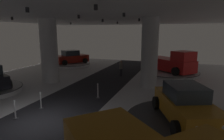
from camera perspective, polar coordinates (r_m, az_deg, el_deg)
The scene contains 14 objects.
ground at distance 10.28m, azimuth -21.27°, elevation -14.80°, with size 24.00×44.00×0.06m.
ceiling_with_spotlights at distance 9.38m, azimuth -23.79°, elevation 17.64°, with size 24.00×44.00×0.39m.
column_right at distance 15.27m, azimuth 11.18°, elevation 4.98°, with size 1.31×1.31×5.50m.
column_left at distance 17.53m, azimuth -18.32°, elevation 5.41°, with size 1.46×1.46×5.50m.
display_platform_mid_right at distance 10.00m, azimuth 20.82°, elevation -14.43°, with size 5.74×5.74×0.26m.
display_car_mid_right at distance 9.69m, azimuth 21.11°, elevation -9.66°, with size 3.38×4.57×1.71m.
display_platform_deep_right at distance 21.52m, azimuth 16.85°, elevation -0.59°, with size 6.11×6.11×0.23m.
pickup_truck_deep_right at distance 21.13m, azimuth 17.63°, elevation 2.00°, with size 5.37×5.07×2.30m.
display_platform_deep_left at distance 25.69m, azimuth -11.89°, elevation 1.66°, with size 4.69×4.69×0.35m.
display_car_deep_left at distance 25.54m, azimuth -12.03°, elevation 3.69°, with size 3.82×4.50×1.71m.
visitor_walking_near at distance 19.10m, azimuth 2.72°, elevation 0.81°, with size 0.32×0.32×1.59m.
stanchion_a at distance 11.06m, azimuth -27.02°, elevation -11.16°, with size 0.28×0.28×1.01m.
stanchion_b at distance 12.93m, azimuth -4.25°, elevation -6.75°, with size 0.28×0.28×1.01m.
stanchion_c at distance 11.87m, azimuth -20.52°, elevation -9.14°, with size 0.28×0.28×1.01m.
Camera 1 is at (6.23, -6.90, 4.35)m, focal length 30.53 mm.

